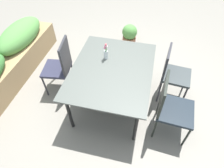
{
  "coord_description": "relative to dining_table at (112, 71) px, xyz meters",
  "views": [
    {
      "loc": [
        -1.97,
        -0.45,
        2.5
      ],
      "look_at": [
        -0.09,
        -0.01,
        0.4
      ],
      "focal_mm": 30.11,
      "sensor_mm": 36.0,
      "label": 1
    }
  ],
  "objects": [
    {
      "name": "chair_near_left",
      "position": [
        -0.31,
        -0.85,
        -0.13
      ],
      "size": [
        0.49,
        0.49,
        0.94
      ],
      "rotation": [
        0.0,
        0.0,
        3.07
      ],
      "color": "black",
      "rests_on": "ground"
    },
    {
      "name": "ground_plane",
      "position": [
        0.09,
        0.01,
        -0.66
      ],
      "size": [
        12.0,
        12.0,
        0.0
      ],
      "primitive_type": "plane",
      "color": "gray"
    },
    {
      "name": "chair_far_side",
      "position": [
        0.09,
        0.85,
        -0.13
      ],
      "size": [
        0.47,
        0.47,
        0.96
      ],
      "rotation": [
        0.0,
        0.0,
        0.15
      ],
      "color": "#2A2B3F",
      "rests_on": "ground"
    },
    {
      "name": "potted_plant",
      "position": [
        1.58,
        -0.01,
        -0.41
      ],
      "size": [
        0.31,
        0.31,
        0.49
      ],
      "color": "#9E6047",
      "rests_on": "ground"
    },
    {
      "name": "flower_vase",
      "position": [
        0.21,
        0.14,
        0.17
      ],
      "size": [
        0.06,
        0.06,
        0.27
      ],
      "color": "silver",
      "rests_on": "dining_table"
    },
    {
      "name": "chair_near_right",
      "position": [
        0.33,
        -0.86,
        -0.12
      ],
      "size": [
        0.45,
        0.45,
        0.92
      ],
      "rotation": [
        0.0,
        0.0,
        3.04
      ],
      "color": "#353C3E",
      "rests_on": "ground"
    },
    {
      "name": "planter_box",
      "position": [
        0.09,
        1.9,
        -0.3
      ],
      "size": [
        2.59,
        0.55,
        0.77
      ],
      "color": "#9E7F56",
      "rests_on": "ground"
    },
    {
      "name": "dining_table",
      "position": [
        0.0,
        0.0,
        0.0
      ],
      "size": [
        1.42,
        1.12,
        0.71
      ],
      "color": "#4C514C",
      "rests_on": "ground"
    }
  ]
}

